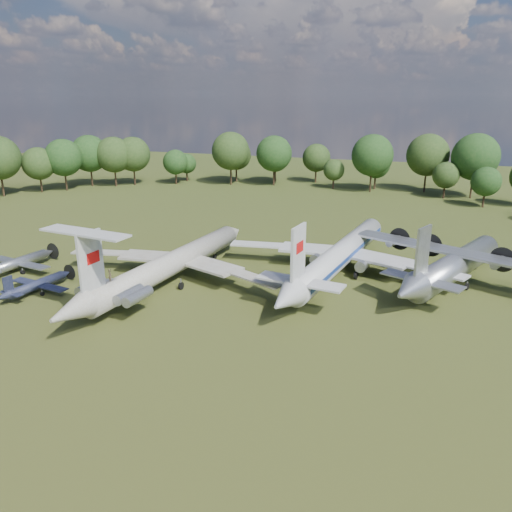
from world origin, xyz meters
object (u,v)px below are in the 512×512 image
(an12_transport, at_px, (455,269))
(small_prop_northwest, at_px, (17,265))
(person_on_il62, at_px, (110,275))
(tu104_jet, at_px, (340,259))
(small_prop_west, at_px, (37,287))
(il62_airliner, at_px, (172,268))

(an12_transport, xyz_separation_m, small_prop_northwest, (-63.79, -17.10, -1.23))
(an12_transport, xyz_separation_m, person_on_il62, (-40.32, -25.77, 2.97))
(tu104_jet, relative_size, small_prop_west, 3.70)
(tu104_jet, height_order, small_prop_northwest, tu104_jet)
(tu104_jet, bearing_deg, an12_transport, 11.91)
(small_prop_northwest, bearing_deg, il62_airliner, 17.34)
(il62_airliner, height_order, small_prop_west, il62_airliner)
(il62_airliner, relative_size, small_prop_west, 3.53)
(an12_transport, bearing_deg, person_on_il62, -124.62)
(tu104_jet, height_order, small_prop_west, tu104_jet)
(il62_airliner, distance_m, an12_transport, 41.06)
(small_prop_west, xyz_separation_m, small_prop_northwest, (-9.20, 5.97, 0.18))
(small_prop_west, relative_size, small_prop_northwest, 0.84)
(tu104_jet, distance_m, small_prop_northwest, 49.99)
(tu104_jet, distance_m, small_prop_west, 44.03)
(an12_transport, height_order, small_prop_west, an12_transport)
(tu104_jet, relative_size, an12_transport, 1.35)
(small_prop_northwest, distance_m, person_on_il62, 25.38)
(small_prop_northwest, bearing_deg, small_prop_west, -24.95)
(il62_airliner, distance_m, tu104_jet, 25.45)
(small_prop_northwest, bearing_deg, tu104_jet, 26.63)
(an12_transport, bearing_deg, il62_airliner, -138.73)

